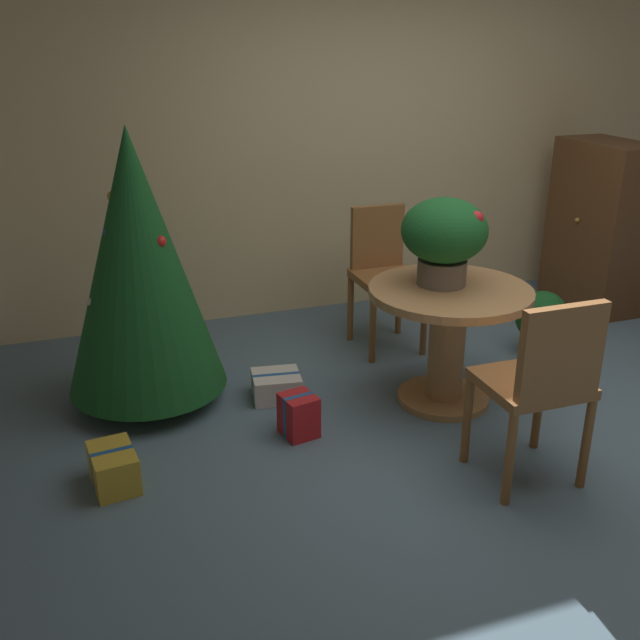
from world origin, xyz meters
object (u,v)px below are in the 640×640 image
at_px(holiday_tree, 138,263).
at_px(gift_box_gold, 114,468).
at_px(gift_box_cream, 276,386).
at_px(flower_vase, 444,235).
at_px(gift_box_red, 299,415).
at_px(wooden_cabinet, 601,226).
at_px(round_dining_table, 448,327).
at_px(wooden_chair_far, 383,269).
at_px(potted_plant, 541,322).
at_px(wooden_chair_near, 542,380).

height_order(holiday_tree, gift_box_gold, holiday_tree).
bearing_deg(gift_box_cream, flower_vase, -17.68).
xyz_separation_m(gift_box_red, wooden_cabinet, (2.83, 1.17, 0.52)).
distance_m(gift_box_gold, gift_box_red, 0.99).
height_order(round_dining_table, wooden_chair_far, wooden_chair_far).
bearing_deg(potted_plant, flower_vase, -162.11).
bearing_deg(flower_vase, wooden_chair_far, 88.77).
bearing_deg(gift_box_cream, gift_box_red, -90.48).
xyz_separation_m(flower_vase, wooden_chair_near, (0.02, -0.96, -0.44)).
bearing_deg(wooden_chair_far, round_dining_table, -90.00).
xyz_separation_m(wooden_chair_near, gift_box_cream, (-0.92, 1.24, -0.47)).
bearing_deg(gift_box_gold, gift_box_cream, 31.80).
relative_size(flower_vase, wooden_chair_near, 0.52).
height_order(wooden_chair_far, holiday_tree, holiday_tree).
height_order(wooden_chair_far, potted_plant, wooden_chair_far).
distance_m(gift_box_cream, gift_box_red, 0.45).
distance_m(flower_vase, wooden_chair_far, 0.94).
height_order(flower_vase, gift_box_gold, flower_vase).
bearing_deg(gift_box_gold, round_dining_table, 7.33).
relative_size(gift_box_cream, wooden_cabinet, 0.25).
height_order(gift_box_gold, gift_box_cream, gift_box_gold).
distance_m(wooden_chair_far, gift_box_red, 1.42).
xyz_separation_m(round_dining_table, potted_plant, (0.93, 0.38, -0.23)).
relative_size(gift_box_cream, gift_box_red, 1.34).
bearing_deg(gift_box_cream, wooden_cabinet, 14.28).
height_order(gift_box_cream, wooden_cabinet, wooden_cabinet).
xyz_separation_m(wooden_chair_near, potted_plant, (0.93, 1.26, -0.31)).
distance_m(round_dining_table, wooden_chair_near, 0.88).
distance_m(holiday_tree, gift_box_gold, 1.15).
relative_size(holiday_tree, gift_box_red, 6.80).
distance_m(round_dining_table, flower_vase, 0.53).
relative_size(holiday_tree, potted_plant, 3.59).
height_order(wooden_chair_near, gift_box_cream, wooden_chair_near).
height_order(gift_box_gold, potted_plant, potted_plant).
xyz_separation_m(flower_vase, potted_plant, (0.94, 0.30, -0.75)).
bearing_deg(potted_plant, gift_box_gold, -167.50).
xyz_separation_m(gift_box_gold, gift_box_cream, (0.98, 0.61, -0.02)).
distance_m(wooden_chair_far, gift_box_cream, 1.17).
bearing_deg(gift_box_gold, wooden_chair_far, 31.23).
height_order(flower_vase, holiday_tree, holiday_tree).
height_order(holiday_tree, potted_plant, holiday_tree).
xyz_separation_m(wooden_cabinet, potted_plant, (-0.98, -0.70, -0.40)).
relative_size(holiday_tree, wooden_cabinet, 1.25).
bearing_deg(gift_box_gold, wooden_cabinet, 19.23).
bearing_deg(round_dining_table, holiday_tree, 160.61).
relative_size(wooden_chair_near, holiday_tree, 0.60).
height_order(round_dining_table, gift_box_red, round_dining_table).
relative_size(gift_box_cream, potted_plant, 0.71).
xyz_separation_m(round_dining_table, gift_box_gold, (-1.90, -0.24, -0.38)).
xyz_separation_m(wooden_chair_far, holiday_tree, (-1.63, -0.33, 0.31)).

